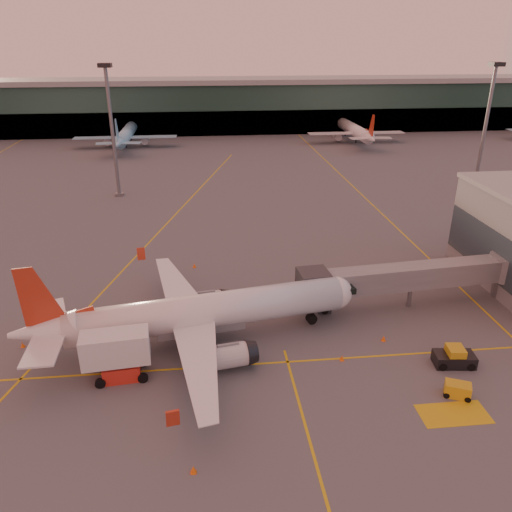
{
  "coord_description": "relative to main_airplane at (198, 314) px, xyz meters",
  "views": [
    {
      "loc": [
        -2.6,
        -35.94,
        29.69
      ],
      "look_at": [
        3.47,
        20.37,
        5.0
      ],
      "focal_mm": 35.0,
      "sensor_mm": 36.0,
      "label": 1
    }
  ],
  "objects": [
    {
      "name": "cone_tail",
      "position": [
        -18.41,
        1.1,
        -3.22
      ],
      "size": [
        0.45,
        0.45,
        0.57
      ],
      "color": "#FA630D",
      "rests_on": "ground"
    },
    {
      "name": "gpu_cart",
      "position": [
        23.16,
        -11.27,
        -2.84
      ],
      "size": [
        2.65,
        2.2,
        1.34
      ],
      "rotation": [
        0.0,
        0.0,
        -0.43
      ],
      "color": "gold",
      "rests_on": "ground"
    },
    {
      "name": "ground",
      "position": [
        3.8,
        -9.49,
        -3.5
      ],
      "size": [
        600.0,
        600.0,
        0.0
      ],
      "primitive_type": "plane",
      "color": "#4C4F54",
      "rests_on": "ground"
    },
    {
      "name": "taxi_markings",
      "position": [
        -3.52,
        35.0,
        -3.49
      ],
      "size": [
        100.12,
        173.0,
        0.01
      ],
      "color": "gold",
      "rests_on": "ground"
    },
    {
      "name": "cone_fwd",
      "position": [
        14.28,
        -4.79,
        -3.21
      ],
      "size": [
        0.46,
        0.46,
        0.59
      ],
      "color": "#FA630D",
      "rests_on": "ground"
    },
    {
      "name": "pushback_tug",
      "position": [
        25.08,
        -6.72,
        -2.69
      ],
      "size": [
        4.1,
        2.53,
        2.0
      ],
      "rotation": [
        0.0,
        0.0,
        -0.12
      ],
      "color": "black",
      "rests_on": "ground"
    },
    {
      "name": "mast_west_near",
      "position": [
        -16.2,
        56.51,
        11.36
      ],
      "size": [
        2.4,
        2.4,
        25.6
      ],
      "color": "slate",
      "rests_on": "ground"
    },
    {
      "name": "cone_nose",
      "position": [
        19.66,
        -1.8,
        -3.2
      ],
      "size": [
        0.49,
        0.49,
        0.62
      ],
      "color": "#FA630D",
      "rests_on": "ground"
    },
    {
      "name": "jet_bridge",
      "position": [
        26.62,
        5.54,
        0.26
      ],
      "size": [
        28.64,
        5.91,
        5.49
      ],
      "color": "slate",
      "rests_on": "ground"
    },
    {
      "name": "distant_aircraft_row",
      "position": [
        14.63,
        108.51,
        -3.5
      ],
      "size": [
        350.0,
        34.0,
        13.0
      ],
      "color": "#82BDDA",
      "rests_on": "ground"
    },
    {
      "name": "terminal",
      "position": [
        3.8,
        132.3,
        5.26
      ],
      "size": [
        400.0,
        20.0,
        17.6
      ],
      "color": "#19382D",
      "rests_on": "ground"
    },
    {
      "name": "mast_east_near",
      "position": [
        58.8,
        52.51,
        11.36
      ],
      "size": [
        2.4,
        2.4,
        25.6
      ],
      "color": "slate",
      "rests_on": "ground"
    },
    {
      "name": "catering_truck",
      "position": [
        -7.56,
        -5.15,
        -0.75
      ],
      "size": [
        6.47,
        3.33,
        4.83
      ],
      "rotation": [
        0.0,
        0.0,
        0.1
      ],
      "color": "red",
      "rests_on": "ground"
    },
    {
      "name": "cone_wing_right",
      "position": [
        -0.47,
        -17.46,
        -3.19
      ],
      "size": [
        0.5,
        0.5,
        0.64
      ],
      "color": "#FA630D",
      "rests_on": "ground"
    },
    {
      "name": "main_airplane",
      "position": [
        0.0,
        0.0,
        0.0
      ],
      "size": [
        35.54,
        32.23,
        10.76
      ],
      "rotation": [
        0.0,
        0.0,
        0.17
      ],
      "color": "white",
      "rests_on": "ground"
    },
    {
      "name": "cone_wing_left",
      "position": [
        -0.61,
        19.19,
        -3.2
      ],
      "size": [
        0.49,
        0.49,
        0.62
      ],
      "color": "#FA630D",
      "rests_on": "ground"
    }
  ]
}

